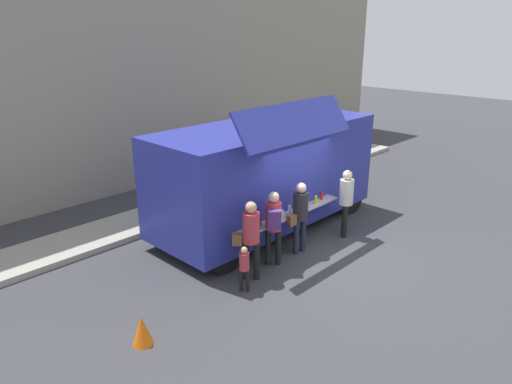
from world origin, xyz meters
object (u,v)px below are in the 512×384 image
at_px(customer_rear_waiting, 250,234).
at_px(food_truck_main, 267,172).
at_px(customer_front_ordering, 300,212).
at_px(customer_extra_browsing, 346,197).
at_px(customer_mid_with_backpack, 274,221).
at_px(child_near_queue, 244,265).
at_px(traffic_cone_orange, 142,330).
at_px(trash_bin, 290,166).

bearing_deg(customer_rear_waiting, food_truck_main, -3.78).
bearing_deg(customer_front_ordering, customer_extra_browsing, -92.75).
height_order(customer_mid_with_backpack, customer_extra_browsing, customer_extra_browsing).
xyz_separation_m(food_truck_main, child_near_queue, (-2.78, -1.96, -0.95)).
bearing_deg(customer_rear_waiting, customer_front_ordering, -38.05).
distance_m(customer_extra_browsing, child_near_queue, 3.81).
height_order(customer_front_ordering, customer_extra_browsing, customer_extra_browsing).
distance_m(traffic_cone_orange, child_near_queue, 2.47).
relative_size(trash_bin, child_near_queue, 0.97).
relative_size(customer_front_ordering, customer_extra_browsing, 1.00).
bearing_deg(food_truck_main, traffic_cone_orange, -159.54).
bearing_deg(customer_extra_browsing, customer_mid_with_backpack, 49.12).
relative_size(traffic_cone_orange, trash_bin, 0.56).
relative_size(trash_bin, customer_front_ordering, 0.55).
xyz_separation_m(customer_mid_with_backpack, child_near_queue, (-1.26, -0.34, -0.48)).
xyz_separation_m(trash_bin, customer_front_ordering, (-4.34, -3.96, 0.57)).
distance_m(traffic_cone_orange, customer_rear_waiting, 3.01).
bearing_deg(customer_extra_browsing, customer_rear_waiting, 51.53).
bearing_deg(customer_front_ordering, trash_bin, -42.50).
relative_size(food_truck_main, customer_rear_waiting, 3.58).
xyz_separation_m(customer_mid_with_backpack, customer_extra_browsing, (2.52, -0.24, -0.02)).
height_order(trash_bin, customer_mid_with_backpack, customer_mid_with_backpack).
xyz_separation_m(food_truck_main, customer_mid_with_backpack, (-1.52, -1.62, -0.47)).
relative_size(customer_front_ordering, customer_rear_waiting, 0.99).
bearing_deg(child_near_queue, customer_extra_browsing, -33.97).
distance_m(traffic_cone_orange, customer_front_ordering, 4.69).
bearing_deg(customer_mid_with_backpack, customer_extra_browsing, -50.97).
distance_m(food_truck_main, traffic_cone_orange, 5.71).
height_order(customer_rear_waiting, customer_extra_browsing, customer_rear_waiting).
relative_size(customer_rear_waiting, customer_extra_browsing, 1.00).
bearing_deg(trash_bin, traffic_cone_orange, -154.65).
distance_m(traffic_cone_orange, customer_extra_browsing, 6.27).
bearing_deg(trash_bin, customer_front_ordering, -137.67).
distance_m(customer_front_ordering, customer_rear_waiting, 1.72).
xyz_separation_m(traffic_cone_orange, customer_rear_waiting, (2.89, 0.24, 0.79)).
bearing_deg(customer_mid_with_backpack, traffic_cone_orange, 139.17).
relative_size(traffic_cone_orange, customer_rear_waiting, 0.31).
xyz_separation_m(customer_front_ordering, child_near_queue, (-2.18, -0.32, -0.45)).
height_order(food_truck_main, customer_extra_browsing, food_truck_main).
bearing_deg(food_truck_main, child_near_queue, -144.66).
relative_size(trash_bin, customer_mid_with_backpack, 0.55).
xyz_separation_m(customer_front_ordering, customer_rear_waiting, (-1.72, -0.05, 0.01)).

